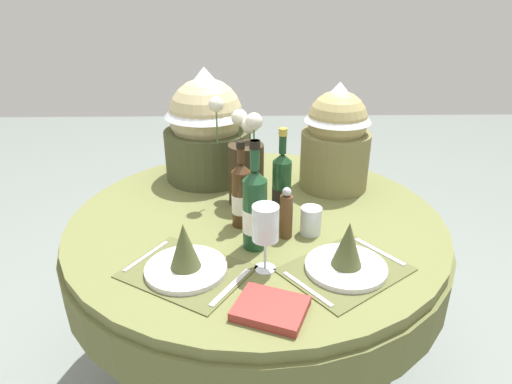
{
  "coord_description": "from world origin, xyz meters",
  "views": [
    {
      "loc": [
        -0.03,
        -1.45,
        1.5
      ],
      "look_at": [
        0.0,
        0.03,
        0.81
      ],
      "focal_mm": 31.81,
      "sensor_mm": 36.0,
      "label": 1
    }
  ],
  "objects_px": {
    "place_setting_left": "(185,259)",
    "pepper_mill": "(286,214)",
    "wine_bottle_right": "(282,189)",
    "gift_tub_back_left": "(206,122)",
    "flower_vase": "(245,165)",
    "wine_bottle_centre": "(255,209)",
    "place_setting_right": "(347,257)",
    "book_on_table": "(271,308)",
    "wine_glass_right": "(265,225)",
    "dining_table": "(256,247)",
    "wine_bottle_left": "(241,195)",
    "tumbler_near_right": "(311,221)",
    "gift_tub_back_right": "(336,133)"
  },
  "relations": [
    {
      "from": "gift_tub_back_left",
      "to": "wine_glass_right",
      "type": "bearing_deg",
      "value": -72.86
    },
    {
      "from": "flower_vase",
      "to": "wine_bottle_right",
      "type": "distance_m",
      "value": 0.21
    },
    {
      "from": "book_on_table",
      "to": "gift_tub_back_left",
      "type": "bearing_deg",
      "value": 125.93
    },
    {
      "from": "flower_vase",
      "to": "wine_bottle_right",
      "type": "height_order",
      "value": "flower_vase"
    },
    {
      "from": "dining_table",
      "to": "flower_vase",
      "type": "distance_m",
      "value": 0.31
    },
    {
      "from": "book_on_table",
      "to": "wine_bottle_centre",
      "type": "bearing_deg",
      "value": 118.05
    },
    {
      "from": "place_setting_right",
      "to": "wine_bottle_left",
      "type": "xyz_separation_m",
      "value": [
        -0.31,
        0.28,
        0.07
      ]
    },
    {
      "from": "tumbler_near_right",
      "to": "pepper_mill",
      "type": "bearing_deg",
      "value": -165.66
    },
    {
      "from": "place_setting_right",
      "to": "pepper_mill",
      "type": "distance_m",
      "value": 0.26
    },
    {
      "from": "wine_bottle_left",
      "to": "wine_glass_right",
      "type": "distance_m",
      "value": 0.28
    },
    {
      "from": "dining_table",
      "to": "place_setting_right",
      "type": "bearing_deg",
      "value": -53.57
    },
    {
      "from": "wine_bottle_left",
      "to": "wine_bottle_centre",
      "type": "height_order",
      "value": "wine_bottle_centre"
    },
    {
      "from": "wine_bottle_right",
      "to": "wine_glass_right",
      "type": "xyz_separation_m",
      "value": [
        -0.07,
        -0.28,
        0.02
      ]
    },
    {
      "from": "tumbler_near_right",
      "to": "book_on_table",
      "type": "relative_size",
      "value": 0.53
    },
    {
      "from": "wine_bottle_right",
      "to": "gift_tub_back_right",
      "type": "relative_size",
      "value": 0.8
    },
    {
      "from": "wine_glass_right",
      "to": "pepper_mill",
      "type": "relative_size",
      "value": 1.16
    },
    {
      "from": "wine_bottle_left",
      "to": "wine_glass_right",
      "type": "xyz_separation_m",
      "value": [
        0.07,
        -0.27,
        0.03
      ]
    },
    {
      "from": "wine_bottle_left",
      "to": "tumbler_near_right",
      "type": "height_order",
      "value": "wine_bottle_left"
    },
    {
      "from": "place_setting_left",
      "to": "gift_tub_back_left",
      "type": "relative_size",
      "value": 0.91
    },
    {
      "from": "place_setting_right",
      "to": "wine_bottle_right",
      "type": "distance_m",
      "value": 0.35
    },
    {
      "from": "place_setting_left",
      "to": "wine_bottle_left",
      "type": "distance_m",
      "value": 0.33
    },
    {
      "from": "wine_bottle_centre",
      "to": "gift_tub_back_right",
      "type": "bearing_deg",
      "value": 54.68
    },
    {
      "from": "flower_vase",
      "to": "wine_bottle_centre",
      "type": "relative_size",
      "value": 1.14
    },
    {
      "from": "place_setting_left",
      "to": "pepper_mill",
      "type": "height_order",
      "value": "pepper_mill"
    },
    {
      "from": "place_setting_left",
      "to": "wine_glass_right",
      "type": "relative_size",
      "value": 2.04
    },
    {
      "from": "wine_bottle_centre",
      "to": "wine_bottle_left",
      "type": "bearing_deg",
      "value": 106.88
    },
    {
      "from": "wine_bottle_centre",
      "to": "wine_bottle_right",
      "type": "xyz_separation_m",
      "value": [
        0.09,
        0.15,
        -0.0
      ]
    },
    {
      "from": "dining_table",
      "to": "pepper_mill",
      "type": "height_order",
      "value": "pepper_mill"
    },
    {
      "from": "book_on_table",
      "to": "wine_bottle_left",
      "type": "bearing_deg",
      "value": 121.43
    },
    {
      "from": "place_setting_left",
      "to": "tumbler_near_right",
      "type": "height_order",
      "value": "place_setting_left"
    },
    {
      "from": "wine_glass_right",
      "to": "book_on_table",
      "type": "bearing_deg",
      "value": -87.95
    },
    {
      "from": "wine_bottle_right",
      "to": "gift_tub_back_left",
      "type": "relative_size",
      "value": 0.74
    },
    {
      "from": "gift_tub_back_left",
      "to": "pepper_mill",
      "type": "bearing_deg",
      "value": -60.54
    },
    {
      "from": "wine_bottle_centre",
      "to": "pepper_mill",
      "type": "xyz_separation_m",
      "value": [
        0.1,
        0.06,
        -0.05
      ]
    },
    {
      "from": "place_setting_left",
      "to": "wine_bottle_right",
      "type": "xyz_separation_m",
      "value": [
        0.3,
        0.29,
        0.08
      ]
    },
    {
      "from": "place_setting_left",
      "to": "wine_bottle_left",
      "type": "xyz_separation_m",
      "value": [
        0.16,
        0.28,
        0.07
      ]
    },
    {
      "from": "place_setting_left",
      "to": "pepper_mill",
      "type": "xyz_separation_m",
      "value": [
        0.31,
        0.2,
        0.04
      ]
    },
    {
      "from": "wine_bottle_centre",
      "to": "book_on_table",
      "type": "xyz_separation_m",
      "value": [
        0.03,
        -0.32,
        -0.12
      ]
    },
    {
      "from": "tumbler_near_right",
      "to": "book_on_table",
      "type": "distance_m",
      "value": 0.43
    },
    {
      "from": "dining_table",
      "to": "wine_bottle_right",
      "type": "distance_m",
      "value": 0.28
    },
    {
      "from": "place_setting_left",
      "to": "wine_glass_right",
      "type": "distance_m",
      "value": 0.25
    },
    {
      "from": "place_setting_left",
      "to": "dining_table",
      "type": "bearing_deg",
      "value": 58.6
    },
    {
      "from": "pepper_mill",
      "to": "place_setting_left",
      "type": "bearing_deg",
      "value": -147.05
    },
    {
      "from": "place_setting_right",
      "to": "gift_tub_back_left",
      "type": "height_order",
      "value": "gift_tub_back_left"
    },
    {
      "from": "dining_table",
      "to": "book_on_table",
      "type": "height_order",
      "value": "book_on_table"
    },
    {
      "from": "wine_bottle_right",
      "to": "pepper_mill",
      "type": "distance_m",
      "value": 0.11
    },
    {
      "from": "wine_glass_right",
      "to": "pepper_mill",
      "type": "height_order",
      "value": "wine_glass_right"
    },
    {
      "from": "dining_table",
      "to": "wine_bottle_centre",
      "type": "distance_m",
      "value": 0.34
    },
    {
      "from": "wine_glass_right",
      "to": "tumbler_near_right",
      "type": "relative_size",
      "value": 2.2
    },
    {
      "from": "dining_table",
      "to": "gift_tub_back_left",
      "type": "xyz_separation_m",
      "value": [
        -0.2,
        0.37,
        0.38
      ]
    }
  ]
}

